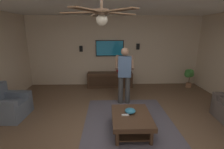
{
  "coord_description": "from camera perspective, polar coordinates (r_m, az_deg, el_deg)",
  "views": [
    {
      "loc": [
        -2.84,
        0.29,
        2.08
      ],
      "look_at": [
        0.96,
        0.17,
        1.05
      ],
      "focal_mm": 25.86,
      "sensor_mm": 36.0,
      "label": 1
    }
  ],
  "objects": [
    {
      "name": "ground_plane",
      "position": [
        3.53,
        3.55,
        -20.96
      ],
      "size": [
        8.07,
        8.07,
        0.0
      ],
      "primitive_type": "plane",
      "color": "brown"
    },
    {
      "name": "wall_back_tv",
      "position": [
        6.3,
        0.88,
        8.16
      ],
      "size": [
        0.1,
        6.74,
        2.63
      ],
      "primitive_type": "cube",
      "color": "#C6B299",
      "rests_on": "ground"
    },
    {
      "name": "area_rug",
      "position": [
        3.83,
        6.25,
        -17.7
      ],
      "size": [
        2.82,
        2.06,
        0.01
      ],
      "primitive_type": "cube",
      "color": "#514C56",
      "rests_on": "ground"
    },
    {
      "name": "armchair",
      "position": [
        4.8,
        -33.08,
        -9.49
      ],
      "size": [
        0.84,
        0.85,
        0.82
      ],
      "rotation": [
        0.0,
        0.0,
        -1.62
      ],
      "color": "slate",
      "rests_on": "ground"
    },
    {
      "name": "coffee_table",
      "position": [
        3.51,
        6.85,
        -15.48
      ],
      "size": [
        1.0,
        0.8,
        0.4
      ],
      "color": "#422B1C",
      "rests_on": "ground"
    },
    {
      "name": "media_console",
      "position": [
        6.19,
        -0.73,
        -1.82
      ],
      "size": [
        0.45,
        1.7,
        0.55
      ],
      "rotation": [
        0.0,
        0.0,
        3.14
      ],
      "color": "#422B1C",
      "rests_on": "ground"
    },
    {
      "name": "tv",
      "position": [
        6.19,
        -0.81,
        9.27
      ],
      "size": [
        0.05,
        1.06,
        0.6
      ],
      "rotation": [
        0.0,
        0.0,
        3.14
      ],
      "color": "black"
    },
    {
      "name": "person_standing",
      "position": [
        4.6,
        4.43,
        0.66
      ],
      "size": [
        0.57,
        0.57,
        1.64
      ],
      "rotation": [
        0.0,
        0.0,
        -0.09
      ],
      "color": "#3F3F3F",
      "rests_on": "ground"
    },
    {
      "name": "potted_plant_short",
      "position": [
        6.72,
        25.62,
        -0.06
      ],
      "size": [
        0.33,
        0.37,
        0.71
      ],
      "color": "#9E6B4C",
      "rests_on": "ground"
    },
    {
      "name": "bowl",
      "position": [
        3.51,
        6.46,
        -12.63
      ],
      "size": [
        0.22,
        0.22,
        0.1
      ],
      "primitive_type": "ellipsoid",
      "color": "teal",
      "rests_on": "coffee_table"
    },
    {
      "name": "remote_white",
      "position": [
        3.42,
        4.72,
        -14.07
      ],
      "size": [
        0.06,
        0.15,
        0.02
      ],
      "primitive_type": "cube",
      "rotation": [
        0.0,
        0.0,
        1.66
      ],
      "color": "white",
      "rests_on": "coffee_table"
    },
    {
      "name": "vase_round",
      "position": [
        6.11,
        2.54,
        1.68
      ],
      "size": [
        0.22,
        0.22,
        0.22
      ],
      "primitive_type": "sphere",
      "color": "red",
      "rests_on": "media_console"
    },
    {
      "name": "wall_speaker_left",
      "position": [
        6.31,
        9.14,
        9.73
      ],
      "size": [
        0.06,
        0.12,
        0.22
      ],
      "primitive_type": "cube",
      "color": "black"
    },
    {
      "name": "wall_speaker_right",
      "position": [
        6.28,
        -10.88,
        8.93
      ],
      "size": [
        0.06,
        0.12,
        0.22
      ],
      "primitive_type": "cube",
      "color": "black"
    },
    {
      "name": "ceiling_fan",
      "position": [
        2.39,
        -3.79,
        20.48
      ],
      "size": [
        1.14,
        1.12,
        0.46
      ],
      "color": "#4C3828"
    }
  ]
}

